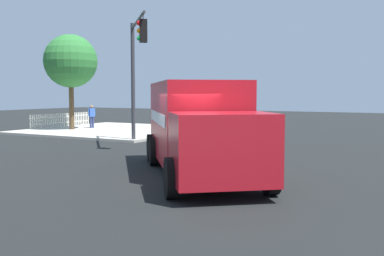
{
  "coord_description": "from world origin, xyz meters",
  "views": [
    {
      "loc": [
        11.08,
        6.21,
        2.52
      ],
      "look_at": [
        -1.3,
        -0.57,
        1.41
      ],
      "focal_mm": 41.62,
      "sensor_mm": 36.0,
      "label": 1
    }
  ],
  "objects_px": {
    "traffic_light_primary": "(136,61)",
    "shade_tree_near": "(71,61)",
    "delivery_truck": "(198,126)",
    "pedestrian_near_corner": "(92,115)"
  },
  "relations": [
    {
      "from": "traffic_light_primary",
      "to": "shade_tree_near",
      "type": "height_order",
      "value": "shade_tree_near"
    },
    {
      "from": "delivery_truck",
      "to": "traffic_light_primary",
      "type": "height_order",
      "value": "traffic_light_primary"
    },
    {
      "from": "delivery_truck",
      "to": "traffic_light_primary",
      "type": "bearing_deg",
      "value": -130.76
    },
    {
      "from": "delivery_truck",
      "to": "shade_tree_near",
      "type": "xyz_separation_m",
      "value": [
        -9.79,
        -14.66,
        3.11
      ]
    },
    {
      "from": "delivery_truck",
      "to": "shade_tree_near",
      "type": "bearing_deg",
      "value": -123.74
    },
    {
      "from": "delivery_truck",
      "to": "pedestrian_near_corner",
      "type": "bearing_deg",
      "value": -128.35
    },
    {
      "from": "traffic_light_primary",
      "to": "shade_tree_near",
      "type": "xyz_separation_m",
      "value": [
        -4.42,
        -8.43,
        0.52
      ]
    },
    {
      "from": "shade_tree_near",
      "to": "delivery_truck",
      "type": "bearing_deg",
      "value": 56.26
    },
    {
      "from": "pedestrian_near_corner",
      "to": "traffic_light_primary",
      "type": "bearing_deg",
      "value": 53.64
    },
    {
      "from": "traffic_light_primary",
      "to": "shade_tree_near",
      "type": "distance_m",
      "value": 9.53
    }
  ]
}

